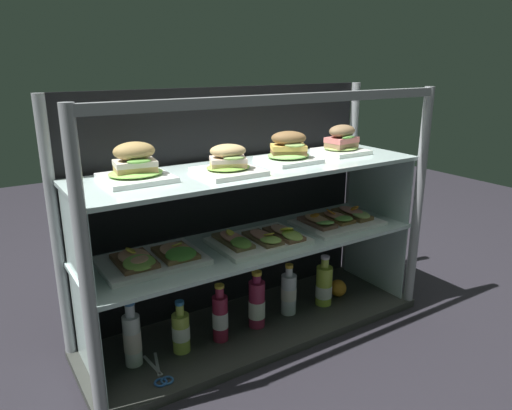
{
  "coord_description": "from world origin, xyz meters",
  "views": [
    {
      "loc": [
        -0.9,
        -1.4,
        1.02
      ],
      "look_at": [
        0.0,
        0.0,
        0.52
      ],
      "focal_mm": 33.27,
      "sensor_mm": 36.0,
      "label": 1
    }
  ],
  "objects_px": {
    "juice_bottle_front_left_end": "(220,317)",
    "plated_roll_sandwich_near_left_corner": "(228,163)",
    "open_sandwich_tray_near_right_corner": "(260,239)",
    "juice_bottle_near_post": "(257,304)",
    "juice_bottle_front_right_end": "(133,339)",
    "juice_bottle_back_right": "(181,331)",
    "plated_roll_sandwich_far_right": "(342,142)",
    "orange_fruit_beside_bottles": "(338,288)",
    "juice_bottle_back_center": "(289,293)",
    "open_sandwich_tray_mid_left": "(153,258)",
    "plated_roll_sandwich_near_right_corner": "(289,150)",
    "plated_roll_sandwich_mid_left": "(135,167)",
    "kitchen_scissors": "(161,377)",
    "open_sandwich_tray_near_left_corner": "(337,219)",
    "juice_bottle_front_fourth": "(324,286)"
  },
  "relations": [
    {
      "from": "juice_bottle_back_right",
      "to": "orange_fruit_beside_bottles",
      "type": "xyz_separation_m",
      "value": [
        0.75,
        0.01,
        -0.04
      ]
    },
    {
      "from": "juice_bottle_front_right_end",
      "to": "juice_bottle_back_right",
      "type": "bearing_deg",
      "value": -5.25
    },
    {
      "from": "plated_roll_sandwich_near_left_corner",
      "to": "orange_fruit_beside_bottles",
      "type": "height_order",
      "value": "plated_roll_sandwich_near_left_corner"
    },
    {
      "from": "juice_bottle_front_left_end",
      "to": "plated_roll_sandwich_near_left_corner",
      "type": "bearing_deg",
      "value": -12.96
    },
    {
      "from": "juice_bottle_front_fourth",
      "to": "kitchen_scissors",
      "type": "relative_size",
      "value": 1.12
    },
    {
      "from": "juice_bottle_front_left_end",
      "to": "juice_bottle_front_right_end",
      "type": "bearing_deg",
      "value": 175.04
    },
    {
      "from": "plated_roll_sandwich_near_right_corner",
      "to": "open_sandwich_tray_mid_left",
      "type": "relative_size",
      "value": 0.57
    },
    {
      "from": "juice_bottle_front_left_end",
      "to": "orange_fruit_beside_bottles",
      "type": "relative_size",
      "value": 3.02
    },
    {
      "from": "juice_bottle_back_center",
      "to": "plated_roll_sandwich_mid_left",
      "type": "bearing_deg",
      "value": 175.29
    },
    {
      "from": "plated_roll_sandwich_mid_left",
      "to": "juice_bottle_back_center",
      "type": "xyz_separation_m",
      "value": [
        0.58,
        -0.05,
        -0.58
      ]
    },
    {
      "from": "juice_bottle_front_left_end",
      "to": "plated_roll_sandwich_near_right_corner",
      "type": "bearing_deg",
      "value": 7.13
    },
    {
      "from": "open_sandwich_tray_mid_left",
      "to": "open_sandwich_tray_near_right_corner",
      "type": "height_order",
      "value": "open_sandwich_tray_mid_left"
    },
    {
      "from": "open_sandwich_tray_mid_left",
      "to": "juice_bottle_front_right_end",
      "type": "distance_m",
      "value": 0.28
    },
    {
      "from": "plated_roll_sandwich_far_right",
      "to": "open_sandwich_tray_mid_left",
      "type": "bearing_deg",
      "value": -178.79
    },
    {
      "from": "open_sandwich_tray_mid_left",
      "to": "kitchen_scissors",
      "type": "xyz_separation_m",
      "value": [
        -0.05,
        -0.13,
        -0.36
      ]
    },
    {
      "from": "juice_bottle_front_left_end",
      "to": "orange_fruit_beside_bottles",
      "type": "bearing_deg",
      "value": 2.07
    },
    {
      "from": "open_sandwich_tray_near_right_corner",
      "to": "juice_bottle_front_left_end",
      "type": "xyz_separation_m",
      "value": [
        -0.18,
        -0.0,
        -0.27
      ]
    },
    {
      "from": "plated_roll_sandwich_mid_left",
      "to": "juice_bottle_back_center",
      "type": "bearing_deg",
      "value": -4.71
    },
    {
      "from": "open_sandwich_tray_near_right_corner",
      "to": "juice_bottle_front_right_end",
      "type": "bearing_deg",
      "value": 177.07
    },
    {
      "from": "plated_roll_sandwich_far_right",
      "to": "open_sandwich_tray_near_left_corner",
      "type": "height_order",
      "value": "plated_roll_sandwich_far_right"
    },
    {
      "from": "open_sandwich_tray_near_right_corner",
      "to": "open_sandwich_tray_near_left_corner",
      "type": "bearing_deg",
      "value": 2.18
    },
    {
      "from": "plated_roll_sandwich_near_right_corner",
      "to": "juice_bottle_near_post",
      "type": "xyz_separation_m",
      "value": [
        -0.16,
        -0.03,
        -0.58
      ]
    },
    {
      "from": "juice_bottle_back_right",
      "to": "juice_bottle_back_center",
      "type": "bearing_deg",
      "value": 1.12
    },
    {
      "from": "plated_roll_sandwich_mid_left",
      "to": "juice_bottle_back_center",
      "type": "relative_size",
      "value": 0.97
    },
    {
      "from": "plated_roll_sandwich_near_right_corner",
      "to": "juice_bottle_back_center",
      "type": "xyz_separation_m",
      "value": [
        0.0,
        -0.02,
        -0.58
      ]
    },
    {
      "from": "plated_roll_sandwich_mid_left",
      "to": "plated_roll_sandwich_far_right",
      "type": "relative_size",
      "value": 1.16
    },
    {
      "from": "plated_roll_sandwich_near_left_corner",
      "to": "open_sandwich_tray_near_left_corner",
      "type": "bearing_deg",
      "value": 2.88
    },
    {
      "from": "open_sandwich_tray_near_right_corner",
      "to": "juice_bottle_back_center",
      "type": "height_order",
      "value": "open_sandwich_tray_near_right_corner"
    },
    {
      "from": "plated_roll_sandwich_mid_left",
      "to": "juice_bottle_back_right",
      "type": "relative_size",
      "value": 1.07
    },
    {
      "from": "open_sandwich_tray_near_left_corner",
      "to": "plated_roll_sandwich_far_right",
      "type": "bearing_deg",
      "value": 46.43
    },
    {
      "from": "open_sandwich_tray_near_left_corner",
      "to": "plated_roll_sandwich_near_left_corner",
      "type": "bearing_deg",
      "value": -177.12
    },
    {
      "from": "plated_roll_sandwich_far_right",
      "to": "open_sandwich_tray_mid_left",
      "type": "height_order",
      "value": "plated_roll_sandwich_far_right"
    },
    {
      "from": "plated_roll_sandwich_near_left_corner",
      "to": "plated_roll_sandwich_near_right_corner",
      "type": "relative_size",
      "value": 1.05
    },
    {
      "from": "plated_roll_sandwich_near_right_corner",
      "to": "juice_bottle_back_center",
      "type": "relative_size",
      "value": 0.9
    },
    {
      "from": "juice_bottle_back_right",
      "to": "juice_bottle_near_post",
      "type": "bearing_deg",
      "value": -0.74
    },
    {
      "from": "plated_roll_sandwich_far_right",
      "to": "orange_fruit_beside_bottles",
      "type": "bearing_deg",
      "value": -106.06
    },
    {
      "from": "open_sandwich_tray_near_right_corner",
      "to": "juice_bottle_near_post",
      "type": "xyz_separation_m",
      "value": [
        -0.01,
        0.01,
        -0.27
      ]
    },
    {
      "from": "plated_roll_sandwich_near_right_corner",
      "to": "open_sandwich_tray_near_right_corner",
      "type": "relative_size",
      "value": 0.57
    },
    {
      "from": "plated_roll_sandwich_near_left_corner",
      "to": "open_sandwich_tray_mid_left",
      "type": "relative_size",
      "value": 0.59
    },
    {
      "from": "juice_bottle_front_fourth",
      "to": "juice_bottle_front_right_end",
      "type": "bearing_deg",
      "value": 178.23
    },
    {
      "from": "plated_roll_sandwich_near_left_corner",
      "to": "juice_bottle_front_left_end",
      "type": "xyz_separation_m",
      "value": [
        -0.04,
        0.01,
        -0.57
      ]
    },
    {
      "from": "plated_roll_sandwich_near_right_corner",
      "to": "orange_fruit_beside_bottles",
      "type": "bearing_deg",
      "value": -4.06
    },
    {
      "from": "plated_roll_sandwich_mid_left",
      "to": "plated_roll_sandwich_near_right_corner",
      "type": "bearing_deg",
      "value": -2.82
    },
    {
      "from": "plated_roll_sandwich_far_right",
      "to": "orange_fruit_beside_bottles",
      "type": "height_order",
      "value": "plated_roll_sandwich_far_right"
    },
    {
      "from": "juice_bottle_front_right_end",
      "to": "juice_bottle_near_post",
      "type": "relative_size",
      "value": 1.03
    },
    {
      "from": "plated_roll_sandwich_near_left_corner",
      "to": "open_sandwich_tray_mid_left",
      "type": "xyz_separation_m",
      "value": [
        -0.26,
        0.05,
        -0.3
      ]
    },
    {
      "from": "juice_bottle_front_right_end",
      "to": "juice_bottle_front_fourth",
      "type": "height_order",
      "value": "juice_bottle_front_right_end"
    },
    {
      "from": "plated_roll_sandwich_near_right_corner",
      "to": "kitchen_scissors",
      "type": "bearing_deg",
      "value": -167.38
    },
    {
      "from": "juice_bottle_near_post",
      "to": "juice_bottle_back_center",
      "type": "distance_m",
      "value": 0.16
    },
    {
      "from": "plated_roll_sandwich_mid_left",
      "to": "juice_bottle_front_left_end",
      "type": "distance_m",
      "value": 0.64
    }
  ]
}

